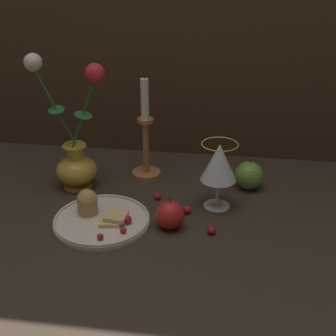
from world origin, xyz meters
The scene contains 10 objects.
ground_plane centered at (0.00, 0.00, 0.00)m, with size 2.40×2.40×0.00m, color #33281E.
vase centered at (-0.20, 0.08, 0.10)m, with size 0.21×0.11×0.35m.
plate_with_pastries centered at (-0.09, -0.08, 0.01)m, with size 0.22×0.22×0.07m.
wine_glass centered at (0.17, 0.03, 0.11)m, with size 0.09×0.09×0.17m.
candlestick centered at (-0.03, 0.17, 0.10)m, with size 0.08×0.08×0.28m.
apple_beside_vase centered at (0.25, 0.13, 0.04)m, with size 0.07×0.07×0.09m.
apple_near_glass centered at (0.07, -0.08, 0.03)m, with size 0.07×0.07×0.08m.
berry_near_plate centered at (0.02, 0.04, 0.01)m, with size 0.02×0.02×0.02m, color #AD192D.
berry_front_center centered at (0.16, -0.09, 0.01)m, with size 0.02×0.02×0.02m, color #AD192D.
berry_by_glass_stem centered at (0.10, -0.02, 0.01)m, with size 0.02×0.02×0.02m, color #AD192D.
Camera 1 is at (0.19, -0.97, 0.59)m, focal length 50.00 mm.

